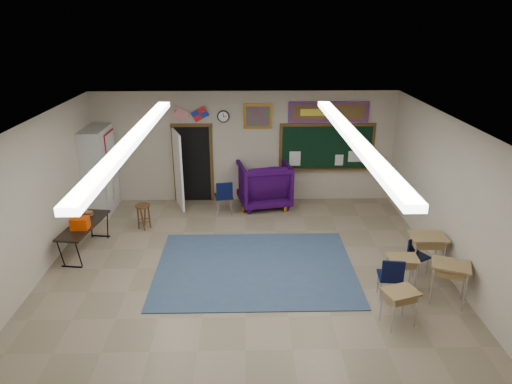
{
  "coord_description": "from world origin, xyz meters",
  "views": [
    {
      "loc": [
        0.04,
        -7.3,
        4.83
      ],
      "look_at": [
        0.23,
        1.5,
        1.39
      ],
      "focal_mm": 32.0,
      "sensor_mm": 36.0,
      "label": 1
    }
  ],
  "objects_px": {
    "student_desk_front_right": "(426,252)",
    "wooden_stool": "(144,216)",
    "wingback_armchair": "(264,184)",
    "student_desk_front_left": "(401,271)",
    "folding_table": "(85,237)"
  },
  "relations": [
    {
      "from": "student_desk_front_right",
      "to": "wooden_stool",
      "type": "relative_size",
      "value": 1.32
    },
    {
      "from": "wingback_armchair",
      "to": "student_desk_front_left",
      "type": "xyz_separation_m",
      "value": [
        2.42,
        -4.1,
        -0.24
      ]
    },
    {
      "from": "folding_table",
      "to": "wooden_stool",
      "type": "xyz_separation_m",
      "value": [
        1.02,
        1.12,
        -0.04
      ]
    },
    {
      "from": "student_desk_front_left",
      "to": "wooden_stool",
      "type": "relative_size",
      "value": 1.07
    },
    {
      "from": "student_desk_front_left",
      "to": "wooden_stool",
      "type": "height_order",
      "value": "student_desk_front_left"
    },
    {
      "from": "student_desk_front_right",
      "to": "wooden_stool",
      "type": "xyz_separation_m",
      "value": [
        -6.01,
        2.13,
        -0.13
      ]
    },
    {
      "from": "wingback_armchair",
      "to": "student_desk_front_right",
      "type": "height_order",
      "value": "wingback_armchair"
    },
    {
      "from": "folding_table",
      "to": "wooden_stool",
      "type": "relative_size",
      "value": 2.65
    },
    {
      "from": "wingback_armchair",
      "to": "wooden_stool",
      "type": "height_order",
      "value": "wingback_armchair"
    },
    {
      "from": "student_desk_front_left",
      "to": "folding_table",
      "type": "distance_m",
      "value": 6.55
    },
    {
      "from": "wingback_armchair",
      "to": "folding_table",
      "type": "bearing_deg",
      "value": 21.7
    },
    {
      "from": "student_desk_front_left",
      "to": "folding_table",
      "type": "height_order",
      "value": "folding_table"
    },
    {
      "from": "student_desk_front_right",
      "to": "folding_table",
      "type": "distance_m",
      "value": 7.1
    },
    {
      "from": "wingback_armchair",
      "to": "student_desk_front_left",
      "type": "relative_size",
      "value": 2.03
    },
    {
      "from": "student_desk_front_right",
      "to": "folding_table",
      "type": "bearing_deg",
      "value": 174.1
    }
  ]
}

